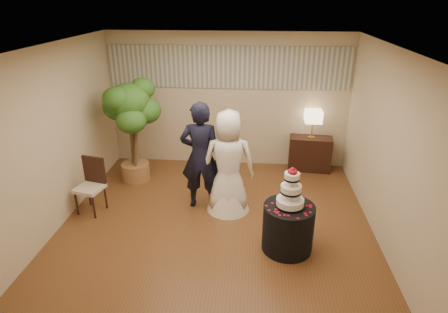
# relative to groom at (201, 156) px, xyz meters

# --- Properties ---
(floor) EXTENTS (5.00, 5.00, 0.00)m
(floor) POSITION_rel_groom_xyz_m (0.31, -0.61, -0.95)
(floor) COLOR brown
(floor) RESTS_ON ground
(ceiling) EXTENTS (5.00, 5.00, 0.00)m
(ceiling) POSITION_rel_groom_xyz_m (0.31, -0.61, 1.85)
(ceiling) COLOR white
(ceiling) RESTS_ON wall_back
(wall_back) EXTENTS (5.00, 0.06, 2.80)m
(wall_back) POSITION_rel_groom_xyz_m (0.31, 1.89, 0.45)
(wall_back) COLOR #C8B794
(wall_back) RESTS_ON ground
(wall_front) EXTENTS (5.00, 0.06, 2.80)m
(wall_front) POSITION_rel_groom_xyz_m (0.31, -3.11, 0.45)
(wall_front) COLOR #C8B794
(wall_front) RESTS_ON ground
(wall_left) EXTENTS (0.06, 5.00, 2.80)m
(wall_left) POSITION_rel_groom_xyz_m (-2.19, -0.61, 0.45)
(wall_left) COLOR #C8B794
(wall_left) RESTS_ON ground
(wall_right) EXTENTS (0.06, 5.00, 2.80)m
(wall_right) POSITION_rel_groom_xyz_m (2.81, -0.61, 0.45)
(wall_right) COLOR #C8B794
(wall_right) RESTS_ON ground
(mural_border) EXTENTS (4.90, 0.02, 0.85)m
(mural_border) POSITION_rel_groom_xyz_m (0.31, 1.87, 1.15)
(mural_border) COLOR #A3A594
(mural_border) RESTS_ON wall_back
(groom) EXTENTS (0.69, 0.46, 1.90)m
(groom) POSITION_rel_groom_xyz_m (0.00, 0.00, 0.00)
(groom) COLOR black
(groom) RESTS_ON floor
(bride) EXTENTS (0.92, 0.80, 1.79)m
(bride) POSITION_rel_groom_xyz_m (0.47, -0.08, -0.06)
(bride) COLOR white
(bride) RESTS_ON floor
(cake_table) EXTENTS (0.91, 0.91, 0.72)m
(cake_table) POSITION_rel_groom_xyz_m (1.42, -1.11, -0.59)
(cake_table) COLOR black
(cake_table) RESTS_ON floor
(wedding_cake) EXTENTS (0.39, 0.39, 0.60)m
(wedding_cake) POSITION_rel_groom_xyz_m (1.42, -1.11, 0.07)
(wedding_cake) COLOR white
(wedding_cake) RESTS_ON cake_table
(console) EXTENTS (0.90, 0.46, 0.73)m
(console) POSITION_rel_groom_xyz_m (2.06, 1.67, -0.59)
(console) COLOR black
(console) RESTS_ON floor
(table_lamp) EXTENTS (0.33, 0.33, 0.58)m
(table_lamp) POSITION_rel_groom_xyz_m (2.06, 1.67, 0.07)
(table_lamp) COLOR beige
(table_lamp) RESTS_ON console
(ficus_tree) EXTENTS (1.39, 1.39, 2.07)m
(ficus_tree) POSITION_rel_groom_xyz_m (-1.47, 0.88, 0.08)
(ficus_tree) COLOR #30651F
(ficus_tree) RESTS_ON floor
(side_chair) EXTENTS (0.53, 0.54, 0.95)m
(side_chair) POSITION_rel_groom_xyz_m (-1.85, -0.37, -0.47)
(side_chair) COLOR black
(side_chair) RESTS_ON floor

